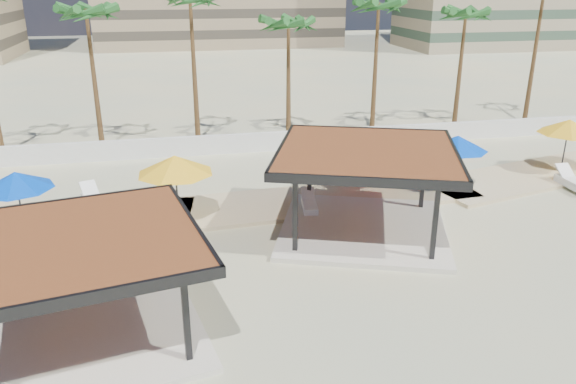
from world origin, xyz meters
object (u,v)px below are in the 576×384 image
(pavilion_west, at_px, (85,279))
(lounger_b, at_px, (309,205))
(umbrella_a, at_px, (16,181))
(umbrella_c, at_px, (376,147))
(lounger_c, at_px, (574,183))
(pavilion_central, at_px, (365,183))
(lounger_d, at_px, (455,180))
(lounger_a, at_px, (95,201))

(pavilion_west, relative_size, lounger_b, 3.85)
(umbrella_a, bearing_deg, umbrella_c, 7.70)
(lounger_b, relative_size, lounger_c, 0.84)
(pavilion_west, relative_size, umbrella_c, 2.78)
(pavilion_central, distance_m, lounger_c, 12.54)
(pavilion_west, bearing_deg, umbrella_c, 28.15)
(umbrella_a, relative_size, lounger_d, 1.33)
(lounger_a, bearing_deg, pavilion_west, 164.62)
(lounger_a, distance_m, lounger_d, 18.00)
(lounger_a, xyz_separation_m, lounger_c, (23.68, -2.42, 0.01))
(pavilion_west, height_order, umbrella_c, pavilion_west)
(umbrella_c, distance_m, lounger_c, 10.38)
(pavilion_west, distance_m, lounger_a, 10.73)
(lounger_c, bearing_deg, pavilion_west, 110.43)
(lounger_c, relative_size, lounger_d, 1.05)
(pavilion_west, relative_size, umbrella_a, 2.54)
(umbrella_c, bearing_deg, umbrella_a, -172.30)
(umbrella_c, height_order, lounger_c, umbrella_c)
(pavilion_central, relative_size, lounger_b, 4.61)
(lounger_a, bearing_deg, lounger_b, -124.89)
(pavilion_west, xyz_separation_m, umbrella_c, (12.68, 10.29, 0.30))
(pavilion_west, relative_size, lounger_a, 3.15)
(umbrella_c, xyz_separation_m, lounger_a, (-13.71, 0.27, -1.90))
(pavilion_west, bearing_deg, lounger_d, 19.27)
(pavilion_central, height_order, umbrella_a, pavilion_central)
(umbrella_c, height_order, lounger_d, umbrella_c)
(pavilion_central, distance_m, lounger_a, 12.67)
(lounger_b, bearing_deg, pavilion_west, 141.08)
(umbrella_a, distance_m, lounger_b, 12.50)
(lounger_c, bearing_deg, lounger_b, 90.70)
(pavilion_central, height_order, lounger_d, pavilion_central)
(lounger_a, relative_size, lounger_b, 1.22)
(pavilion_west, bearing_deg, pavilion_central, 17.25)
(pavilion_central, xyz_separation_m, lounger_a, (-11.53, 4.94, -1.79))
(umbrella_a, height_order, lounger_a, umbrella_a)
(umbrella_a, distance_m, lounger_d, 20.73)
(umbrella_a, bearing_deg, lounger_c, 0.12)
(pavilion_west, bearing_deg, lounger_a, 84.65)
(pavilion_central, relative_size, pavilion_west, 1.20)
(lounger_a, height_order, lounger_b, lounger_a)
(umbrella_a, xyz_separation_m, lounger_d, (20.55, 1.78, -2.08))
(umbrella_c, relative_size, lounger_d, 1.22)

